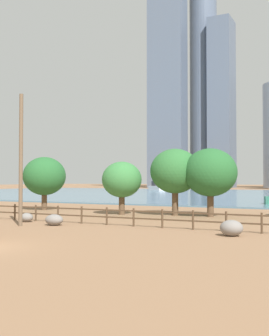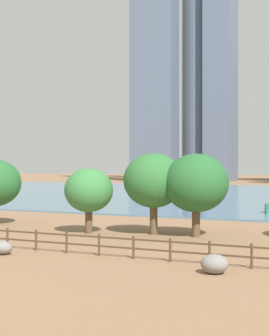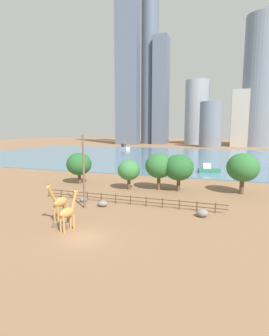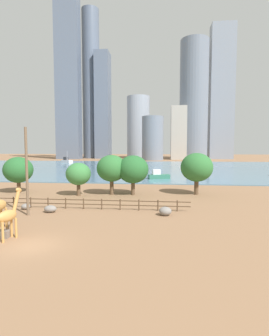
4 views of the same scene
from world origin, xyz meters
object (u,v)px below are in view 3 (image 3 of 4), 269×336
object	(u,v)px
giraffe_companion	(68,212)
tree_center_broad	(179,168)
boulder_small	(83,200)
utility_pole	(84,172)
tree_left_small	(243,168)
boulder_near_fence	(103,203)
feeding_trough	(61,225)
boat_sailboat	(208,169)
boat_ferry	(124,147)
tree_left_large	(129,170)
giraffe_tall	(59,202)
tree_right_small	(159,166)
boulder_by_pole	(202,213)
tree_right_tall	(79,164)

from	to	relation	value
giraffe_companion	tree_center_broad	distance (m)	22.38
boulder_small	utility_pole	bearing A→B (deg)	-57.00
tree_left_small	boulder_near_fence	bearing A→B (deg)	-143.29
utility_pole	feeding_trough	world-z (taller)	utility_pole
boat_sailboat	boat_ferry	bearing A→B (deg)	109.85
boulder_small	tree_left_large	distance (m)	10.54
boulder_near_fence	boat_sailboat	distance (m)	34.45
giraffe_companion	boulder_small	xyz separation A→B (m)	(-3.94, 9.82, -1.59)
feeding_trough	tree_center_broad	distance (m)	22.71
giraffe_tall	boat_sailboat	size ratio (longest dim) A/B	0.88
tree_left_large	boulder_small	bearing A→B (deg)	-109.57
boat_ferry	utility_pole	bearing A→B (deg)	-36.70
boulder_small	tree_center_broad	distance (m)	16.49
giraffe_companion	boulder_near_fence	world-z (taller)	giraffe_companion
giraffe_companion	tree_right_small	world-z (taller)	tree_right_small
tree_center_broad	boat_ferry	world-z (taller)	tree_center_broad
feeding_trough	boulder_by_pole	bearing A→B (deg)	31.84
boulder_near_fence	boulder_by_pole	distance (m)	13.03
giraffe_companion	boulder_small	bearing A→B (deg)	39.20
feeding_trough	giraffe_tall	bearing A→B (deg)	127.49
feeding_trough	tree_right_tall	xyz separation A→B (m)	(-10.11, 20.64, 3.43)
boulder_near_fence	tree_left_small	bearing A→B (deg)	36.71
boulder_near_fence	feeding_trough	distance (m)	8.50
boulder_small	boat_ferry	world-z (taller)	boat_ferry
giraffe_companion	feeding_trough	world-z (taller)	giraffe_companion
boulder_by_pole	boat_sailboat	size ratio (longest dim) A/B	0.26
utility_pole	boulder_small	bearing A→B (deg)	123.00
tree_right_tall	tree_right_small	bearing A→B (deg)	-0.56
boat_ferry	boat_sailboat	distance (m)	75.00
boulder_near_fence	tree_left_large	bearing A→B (deg)	90.76
boulder_near_fence	giraffe_tall	bearing A→B (deg)	-107.79
boulder_small	boulder_near_fence	bearing A→B (deg)	-16.69
tree_right_small	boulder_small	bearing A→B (deg)	-127.09
boulder_by_pole	boat_sailboat	xyz separation A→B (m)	(-1.27, 32.34, 0.46)
tree_right_tall	boat_sailboat	distance (m)	30.41
feeding_trough	tree_right_tall	bearing A→B (deg)	116.09
boulder_small	tree_left_large	size ratio (longest dim) A/B	0.21
tree_left_small	tree_right_small	size ratio (longest dim) A/B	1.05
boulder_small	boulder_by_pole	bearing A→B (deg)	-3.50
boulder_near_fence	tree_right_small	bearing A→B (deg)	68.38
giraffe_companion	tree_right_small	xyz separation A→B (m)	(4.35, 20.79, 2.18)
giraffe_companion	tree_right_small	size ratio (longest dim) A/B	0.67
giraffe_companion	tree_left_large	bearing A→B (deg)	19.00
giraffe_companion	boat_sailboat	world-z (taller)	giraffe_companion
feeding_trough	tree_center_broad	size ratio (longest dim) A/B	0.29
feeding_trough	tree_left_large	bearing A→B (deg)	88.38
giraffe_tall	tree_right_tall	bearing A→B (deg)	-145.00
tree_right_tall	boat_ferry	size ratio (longest dim) A/B	0.91
tree_left_large	boat_ferry	distance (m)	88.38
utility_pole	boulder_small	world-z (taller)	utility_pole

